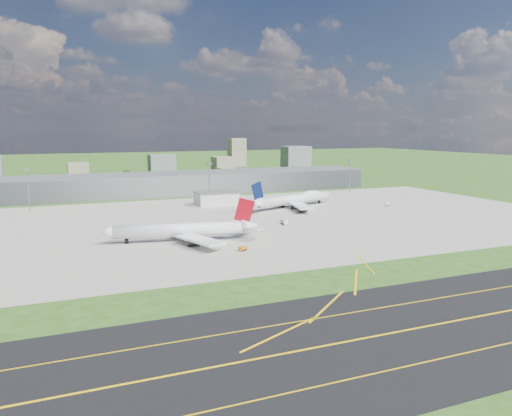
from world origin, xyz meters
name	(u,v)px	position (x,y,z in m)	size (l,w,h in m)	color
ground	(182,196)	(0.00, 150.00, 0.00)	(1400.00, 1400.00, 0.00)	#264F18
taxiway	(442,323)	(0.00, -110.00, 0.03)	(1400.00, 60.00, 0.06)	black
apron	(252,220)	(10.00, 40.00, 0.04)	(360.00, 190.00, 0.08)	gray
terminal	(177,184)	(0.00, 165.00, 7.50)	(300.00, 42.00, 15.00)	slate
ops_building	(217,199)	(10.00, 100.00, 4.00)	(26.00, 16.00, 8.00)	silver
mast_west	(28,182)	(-100.00, 115.00, 17.71)	(3.50, 2.00, 25.90)	gray
mast_center	(209,175)	(10.00, 115.00, 17.71)	(3.50, 2.00, 25.90)	gray
mast_east	(350,170)	(120.00, 115.00, 17.71)	(3.50, 2.00, 25.90)	gray
airliner_red_twin	(184,230)	(-35.96, 4.93, 4.93)	(67.07, 51.58, 18.52)	white
airliner_blue_quad	(294,199)	(50.98, 71.41, 5.03)	(67.57, 51.79, 18.11)	white
tug_yellow	(243,249)	(-18.90, -20.58, 0.93)	(4.11, 3.66, 1.78)	orange
van_white_near	(284,222)	(20.58, 22.67, 1.26)	(2.25, 4.87, 2.49)	white
van_white_far	(387,204)	(107.30, 52.79, 1.16)	(4.74, 3.99, 2.27)	silver
bldg_cw	(78,169)	(-60.00, 340.00, 7.00)	(20.00, 18.00, 14.00)	gray
bldg_c	(162,165)	(20.00, 310.00, 11.00)	(26.00, 20.00, 22.00)	slate
bldg_ce	(223,164)	(100.00, 350.00, 8.00)	(22.00, 24.00, 16.00)	gray
bldg_e	(296,158)	(180.00, 320.00, 14.00)	(30.00, 22.00, 28.00)	slate
bldg_tall_e	(237,152)	(140.00, 410.00, 18.00)	(20.00, 18.00, 36.00)	gray
tree_w	(21,180)	(-110.00, 265.00, 4.86)	(6.75, 6.75, 8.25)	#382314
tree_c	(127,174)	(-20.00, 280.00, 5.84)	(8.10, 8.10, 9.90)	#382314
tree_e	(219,172)	(70.00, 275.00, 5.51)	(7.65, 7.65, 9.35)	#382314
tree_far_e	(294,169)	(160.00, 285.00, 4.53)	(6.30, 6.30, 7.70)	#382314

